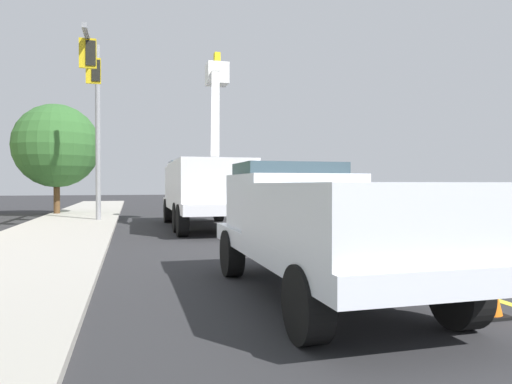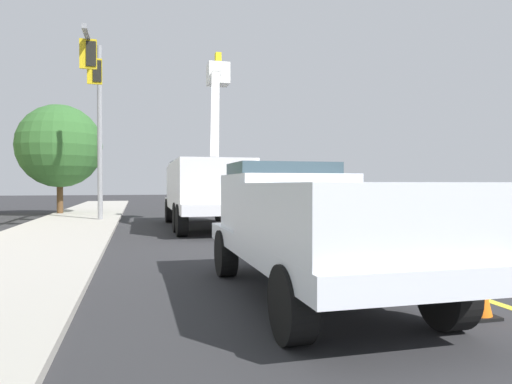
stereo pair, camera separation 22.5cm
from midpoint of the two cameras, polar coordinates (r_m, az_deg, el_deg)
name	(u,v)px [view 2 (the right image)]	position (r m, az deg, el deg)	size (l,w,h in m)	color
ground	(284,233)	(15.96, 3.84, -5.08)	(120.00, 120.00, 0.00)	#2D2D30
sidewalk_far_side	(50,237)	(15.34, -23.85, -5.18)	(60.00, 3.60, 0.12)	#B2ADA3
lane_centre_stripe	(284,233)	(15.96, 3.84, -5.07)	(50.00, 0.16, 0.01)	yellow
utility_bucket_truck	(204,186)	(18.01, -6.13, 0.78)	(8.20, 2.62, 7.29)	white
service_pickup_truck	(312,222)	(6.88, 7.95, -3.72)	(5.60, 2.19, 2.06)	white
passing_minivan	(277,197)	(25.39, 2.88, -0.63)	(4.80, 1.95, 1.69)	maroon
traffic_cone_leading	(479,290)	(6.58, 26.81, -10.77)	(0.40, 0.40, 0.72)	black
traffic_cone_mid_front	(281,228)	(14.06, 3.56, -4.49)	(0.40, 0.40, 0.70)	black
traffic_cone_mid_rear	(232,211)	(21.83, -2.67, -2.37)	(0.40, 0.40, 0.84)	black
traffic_signal_mast	(97,99)	(20.08, -18.85, 10.87)	(6.28, 0.56, 7.82)	gray
street_tree_right	(60,146)	(26.90, -22.96, 5.25)	(4.44, 4.44, 5.95)	brown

